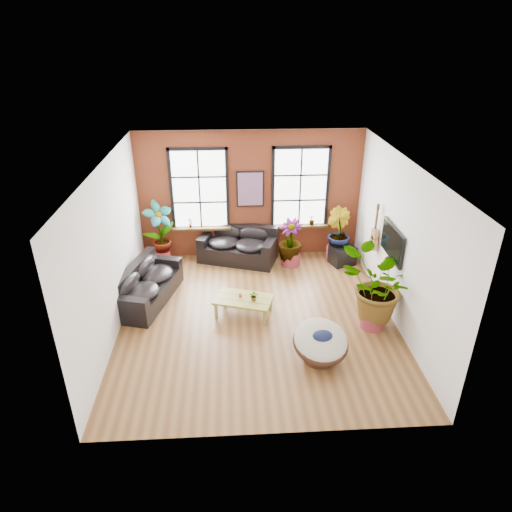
{
  "coord_description": "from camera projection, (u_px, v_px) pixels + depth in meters",
  "views": [
    {
      "loc": [
        -0.54,
        -8.46,
        5.84
      ],
      "look_at": [
        0.0,
        0.6,
        1.25
      ],
      "focal_mm": 32.0,
      "sensor_mm": 36.0,
      "label": 1
    }
  ],
  "objects": [
    {
      "name": "floor_plant_mid",
      "position": [
        290.0,
        240.0,
        12.17
      ],
      "size": [
        0.92,
        0.92,
        1.17
      ],
      "primitive_type": "imported",
      "rotation": [
        0.0,
        0.0,
        5.58
      ],
      "color": "#173F10",
      "rests_on": "ground"
    },
    {
      "name": "floor_plant_back_left",
      "position": [
        160.0,
        231.0,
        12.17
      ],
      "size": [
        1.02,
        0.96,
        1.61
      ],
      "primitive_type": "imported",
      "rotation": [
        0.0,
        0.0,
        0.63
      ],
      "color": "#173F10",
      "rests_on": "ground"
    },
    {
      "name": "room",
      "position": [
        257.0,
        245.0,
        9.54
      ],
      "size": [
        6.04,
        6.54,
        3.54
      ],
      "color": "brown",
      "rests_on": "ground"
    },
    {
      "name": "table_plant",
      "position": [
        254.0,
        296.0,
        10.06
      ],
      "size": [
        0.25,
        0.23,
        0.23
      ],
      "primitive_type": "imported",
      "rotation": [
        0.0,
        0.0,
        -0.28
      ],
      "color": "#173F10",
      "rests_on": "coffee_table"
    },
    {
      "name": "sill_plant_left",
      "position": [
        190.0,
        223.0,
        12.43
      ],
      "size": [
        0.17,
        0.17,
        0.27
      ],
      "primitive_type": "imported",
      "rotation": [
        0.0,
        0.0,
        0.79
      ],
      "color": "#173F10",
      "rests_on": "room"
    },
    {
      "name": "pot_back_right",
      "position": [
        336.0,
        253.0,
        12.67
      ],
      "size": [
        0.61,
        0.61,
        0.39
      ],
      "rotation": [
        0.0,
        0.0,
        -0.14
      ],
      "color": "maroon",
      "rests_on": "ground"
    },
    {
      "name": "floor_plant_back_right",
      "position": [
        337.0,
        233.0,
        12.37
      ],
      "size": [
        0.82,
        0.9,
        1.35
      ],
      "primitive_type": "imported",
      "rotation": [
        0.0,
        0.0,
        1.93
      ],
      "color": "#173F10",
      "rests_on": "ground"
    },
    {
      "name": "poster",
      "position": [
        250.0,
        189.0,
        12.15
      ],
      "size": [
        0.74,
        0.06,
        0.98
      ],
      "color": "black",
      "rests_on": "room"
    },
    {
      "name": "tv_wall_unit",
      "position": [
        387.0,
        241.0,
        10.19
      ],
      "size": [
        0.13,
        1.86,
        1.2
      ],
      "color": "black",
      "rests_on": "room"
    },
    {
      "name": "pot_mid",
      "position": [
        291.0,
        258.0,
        12.41
      ],
      "size": [
        0.56,
        0.56,
        0.38
      ],
      "rotation": [
        0.0,
        0.0,
        0.1
      ],
      "color": "maroon",
      "rests_on": "ground"
    },
    {
      "name": "sill_plant_right",
      "position": [
        312.0,
        220.0,
        12.61
      ],
      "size": [
        0.19,
        0.19,
        0.27
      ],
      "primitive_type": "imported",
      "rotation": [
        0.0,
        0.0,
        3.49
      ],
      "color": "#173F10",
      "rests_on": "room"
    },
    {
      "name": "pot_right_wall",
      "position": [
        372.0,
        319.0,
        9.83
      ],
      "size": [
        0.63,
        0.63,
        0.37
      ],
      "rotation": [
        0.0,
        0.0,
        0.29
      ],
      "color": "maroon",
      "rests_on": "ground"
    },
    {
      "name": "sofa_back",
      "position": [
        238.0,
        245.0,
        12.58
      ],
      "size": [
        2.27,
        1.6,
        0.95
      ],
      "rotation": [
        0.0,
        0.0,
        -0.32
      ],
      "color": "black",
      "rests_on": "ground"
    },
    {
      "name": "coffee_table",
      "position": [
        243.0,
        300.0,
        10.2
      ],
      "size": [
        1.42,
        1.07,
        0.49
      ],
      "rotation": [
        0.0,
        0.0,
        -0.31
      ],
      "color": "olive",
      "rests_on": "ground"
    },
    {
      "name": "media_box",
      "position": [
        342.0,
        255.0,
        12.42
      ],
      "size": [
        0.75,
        0.69,
        0.51
      ],
      "rotation": [
        0.0,
        0.0,
        0.33
      ],
      "color": "black",
      "rests_on": "ground"
    },
    {
      "name": "papasan_chair",
      "position": [
        321.0,
        342.0,
        8.74
      ],
      "size": [
        1.21,
        1.22,
        0.81
      ],
      "rotation": [
        0.0,
        0.0,
        0.13
      ],
      "color": "#381F14",
      "rests_on": "ground"
    },
    {
      "name": "floor_plant_right_wall",
      "position": [
        376.0,
        288.0,
        9.51
      ],
      "size": [
        1.68,
        1.53,
        1.6
      ],
      "primitive_type": "imported",
      "rotation": [
        0.0,
        0.0,
        3.36
      ],
      "color": "#173F10",
      "rests_on": "ground"
    },
    {
      "name": "sofa_left",
      "position": [
        145.0,
        286.0,
        10.7
      ],
      "size": [
        1.48,
        2.36,
        0.87
      ],
      "rotation": [
        0.0,
        0.0,
        1.3
      ],
      "color": "black",
      "rests_on": "ground"
    },
    {
      "name": "pot_back_left",
      "position": [
        162.0,
        256.0,
        12.54
      ],
      "size": [
        0.54,
        0.54,
        0.35
      ],
      "rotation": [
        0.0,
        0.0,
        -0.15
      ],
      "color": "maroon",
      "rests_on": "ground"
    }
  ]
}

